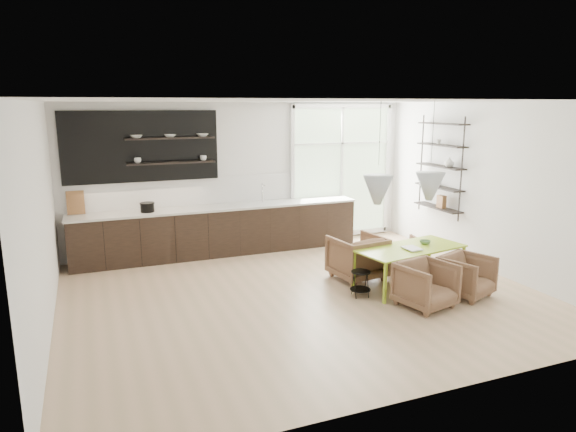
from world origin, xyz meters
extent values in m
cube|color=#D0AA86|center=(0.00, 0.00, -0.01)|extent=(7.00, 6.00, 0.01)
cube|color=white|center=(0.00, 3.00, 1.45)|extent=(7.00, 0.02, 2.90)
cube|color=white|center=(-3.50, 0.00, 1.45)|extent=(0.02, 6.00, 2.90)
cube|color=white|center=(3.50, 0.00, 1.45)|extent=(0.02, 6.00, 2.90)
cube|color=white|center=(0.00, 0.00, 2.90)|extent=(7.00, 6.00, 0.01)
cube|color=#B2D1A5|center=(2.15, 2.97, 1.45)|extent=(2.20, 0.02, 2.70)
cube|color=white|center=(2.15, 2.94, 1.45)|extent=(2.30, 0.08, 2.80)
cone|color=silver|center=(0.95, -0.50, 1.65)|extent=(0.44, 0.44, 0.42)
cone|color=silver|center=(1.85, -0.50, 1.65)|extent=(0.44, 0.44, 0.42)
cylinder|color=black|center=(0.95, -0.50, 2.46)|extent=(0.01, 0.01, 0.89)
cylinder|color=black|center=(1.85, -0.50, 2.46)|extent=(0.01, 0.01, 0.89)
cube|color=black|center=(-0.60, 2.67, 0.45)|extent=(5.50, 0.65, 0.90)
cube|color=silver|center=(-0.60, 2.67, 0.92)|extent=(5.54, 0.69, 0.04)
cube|color=white|center=(-0.60, 2.98, 1.20)|extent=(5.50, 0.02, 0.55)
cube|color=black|center=(-1.95, 2.96, 2.10)|extent=(2.80, 0.06, 1.30)
cube|color=black|center=(-1.45, 2.82, 2.25)|extent=(1.60, 0.28, 0.03)
cube|color=black|center=(-1.45, 2.82, 1.80)|extent=(1.60, 0.28, 0.03)
cube|color=#93603C|center=(-3.15, 2.90, 1.15)|extent=(0.30, 0.10, 0.42)
cylinder|color=silver|center=(0.30, 2.77, 1.12)|extent=(0.02, 0.02, 0.40)
imported|color=white|center=(-2.05, 2.82, 2.29)|extent=(0.22, 0.22, 0.05)
imported|color=white|center=(-1.45, 2.82, 2.29)|extent=(0.22, 0.22, 0.05)
imported|color=white|center=(-0.85, 2.82, 2.29)|extent=(0.22, 0.22, 0.05)
imported|color=white|center=(-2.05, 2.82, 1.86)|extent=(0.12, 0.12, 0.10)
imported|color=white|center=(-0.85, 2.82, 1.86)|extent=(0.12, 0.12, 0.10)
cylinder|color=black|center=(-1.95, 2.64, 1.02)|extent=(0.25, 0.25, 0.15)
cube|color=black|center=(3.36, 0.60, 1.70)|extent=(0.02, 0.02, 1.90)
cube|color=black|center=(3.36, 1.80, 1.70)|extent=(0.02, 0.02, 1.90)
cube|color=black|center=(3.36, 1.20, 0.90)|extent=(0.26, 1.20, 0.02)
cube|color=black|center=(3.36, 1.20, 1.30)|extent=(0.26, 1.20, 0.02)
cube|color=black|center=(3.36, 1.20, 1.70)|extent=(0.26, 1.20, 0.02)
cube|color=black|center=(3.36, 1.20, 2.10)|extent=(0.26, 1.20, 0.03)
cube|color=black|center=(3.36, 1.20, 2.50)|extent=(0.26, 1.20, 0.03)
imported|color=white|center=(3.36, 0.95, 1.81)|extent=(0.18, 0.18, 0.19)
imported|color=#333338|center=(3.36, 1.40, 1.34)|extent=(0.22, 0.22, 0.05)
imported|color=white|center=(3.36, 1.30, 2.16)|extent=(0.10, 0.10, 0.09)
cube|color=#93603C|center=(3.36, 1.10, 1.03)|extent=(0.10, 0.18, 0.24)
cube|color=#A0C428|center=(1.75, -0.24, 0.63)|extent=(1.87, 1.09, 0.03)
cube|color=#A0C428|center=(0.98, -0.74, 0.31)|extent=(0.05, 0.05, 0.62)
cube|color=#A0C428|center=(0.85, -0.04, 0.31)|extent=(0.05, 0.05, 0.62)
cube|color=#A0C428|center=(2.64, -0.44, 0.31)|extent=(0.05, 0.05, 0.62)
cube|color=#A0C428|center=(2.51, 0.26, 0.31)|extent=(0.05, 0.05, 0.62)
imported|color=brown|center=(1.15, 0.39, 0.37)|extent=(0.89, 0.91, 0.74)
imported|color=brown|center=(2.04, 0.43, 0.30)|extent=(0.76, 0.77, 0.60)
imported|color=brown|center=(1.46, -1.06, 0.33)|extent=(0.86, 0.88, 0.66)
imported|color=brown|center=(2.30, -0.93, 0.32)|extent=(0.88, 0.89, 0.63)
cylinder|color=black|center=(0.80, -0.36, 0.39)|extent=(0.30, 0.30, 0.02)
cylinder|color=black|center=(0.80, -0.36, 0.11)|extent=(0.31, 0.31, 0.01)
cylinder|color=black|center=(0.92, -0.30, 0.19)|extent=(0.01, 0.01, 0.39)
cylinder|color=black|center=(0.74, -0.23, 0.19)|extent=(0.01, 0.01, 0.39)
cylinder|color=black|center=(0.67, -0.41, 0.19)|extent=(0.01, 0.01, 0.39)
cylinder|color=black|center=(0.86, -0.48, 0.19)|extent=(0.01, 0.01, 0.39)
imported|color=white|center=(1.59, -0.35, 0.66)|extent=(0.23, 0.31, 0.03)
imported|color=#5E8552|center=(2.09, -0.15, 0.67)|extent=(0.19, 0.19, 0.05)
camera|label=1|loc=(-2.93, -6.79, 2.85)|focal=32.00mm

